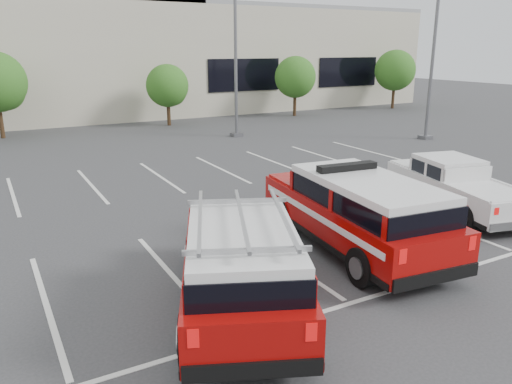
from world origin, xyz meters
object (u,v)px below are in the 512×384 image
(tree_mid_right, at_px, (169,87))
(ladder_suv, at_px, (241,271))
(tree_right, at_px, (296,78))
(tree_far_right, at_px, (395,72))
(light_pole_mid, at_px, (236,44))
(convention_building, at_px, (62,51))
(fire_chief_suv, at_px, (356,217))
(light_pole_right, at_px, (434,44))
(white_pickup, at_px, (454,190))

(tree_mid_right, height_order, ladder_suv, tree_mid_right)
(tree_mid_right, xyz_separation_m, tree_right, (10.00, 0.00, 0.27))
(tree_far_right, distance_m, ladder_suv, 36.32)
(light_pole_mid, bearing_deg, ladder_suv, -116.67)
(convention_building, bearing_deg, tree_far_right, -21.51)
(fire_chief_suv, bearing_deg, light_pole_mid, 79.48)
(tree_right, distance_m, fire_chief_suv, 26.27)
(light_pole_right, xyz_separation_m, ladder_suv, (-18.04, -12.00, -4.33))
(convention_building, xyz_separation_m, light_pole_right, (15.82, -21.86, 0.47))
(tree_right, height_order, light_pole_mid, light_pole_mid)
(tree_right, relative_size, light_pole_right, 0.43)
(tree_right, relative_size, light_pole_mid, 0.43)
(tree_mid_right, relative_size, light_pole_mid, 0.39)
(tree_far_right, relative_size, white_pickup, 0.87)
(convention_building, xyz_separation_m, ladder_suv, (-2.22, -33.87, -3.87))
(fire_chief_suv, relative_size, ladder_suv, 1.09)
(fire_chief_suv, xyz_separation_m, ladder_suv, (-4.01, -1.38, -0.02))
(tree_far_right, relative_size, fire_chief_suv, 0.77)
(light_pole_mid, bearing_deg, tree_right, 36.77)
(tree_right, relative_size, tree_far_right, 0.91)
(convention_building, bearing_deg, tree_mid_right, -63.43)
(tree_right, relative_size, ladder_suv, 0.76)
(light_pole_right, xyz_separation_m, fire_chief_suv, (-14.03, -10.63, -4.31))
(tree_far_right, bearing_deg, tree_mid_right, -180.00)
(tree_far_right, bearing_deg, light_pole_mid, -161.52)
(convention_building, height_order, tree_far_right, convention_building)
(light_pole_mid, bearing_deg, tree_far_right, 18.48)
(fire_chief_suv, relative_size, white_pickup, 1.13)
(tree_mid_right, distance_m, light_pole_mid, 6.88)
(convention_building, relative_size, fire_chief_suv, 9.50)
(tree_mid_right, bearing_deg, ladder_suv, -106.52)
(tree_mid_right, height_order, tree_far_right, tree_far_right)
(light_pole_mid, height_order, white_pickup, light_pole_mid)
(tree_mid_right, distance_m, tree_far_right, 20.01)
(tree_right, distance_m, ladder_suv, 29.59)
(convention_building, height_order, white_pickup, convention_building)
(light_pole_mid, relative_size, white_pickup, 1.83)
(tree_far_right, bearing_deg, fire_chief_suv, -135.57)
(light_pole_mid, xyz_separation_m, light_pole_right, (9.00, -6.00, 0.00))
(tree_right, bearing_deg, convention_building, 146.63)
(ladder_suv, bearing_deg, fire_chief_suv, 42.45)
(tree_right, distance_m, light_pole_mid, 10.38)
(tree_far_right, distance_m, white_pickup, 28.45)
(tree_far_right, relative_size, light_pole_mid, 0.47)
(tree_right, height_order, tree_far_right, tree_far_right)
(convention_building, relative_size, light_pole_right, 5.86)
(convention_building, bearing_deg, fire_chief_suv, -86.85)
(convention_building, relative_size, tree_mid_right, 15.04)
(light_pole_right, height_order, ladder_suv, light_pole_right)
(tree_mid_right, height_order, white_pickup, tree_mid_right)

